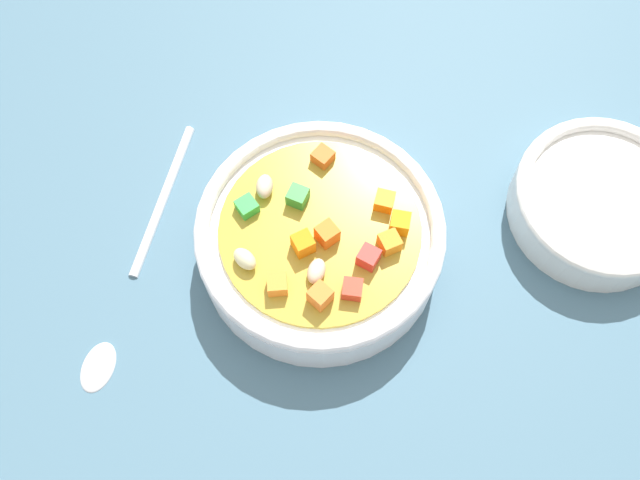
# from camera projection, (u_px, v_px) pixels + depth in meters

# --- Properties ---
(ground_plane) EXTENTS (1.40, 1.40, 0.02)m
(ground_plane) POSITION_uv_depth(u_px,v_px,m) (320.00, 257.00, 0.56)
(ground_plane) COLOR #42667A
(soup_bowl_main) EXTENTS (0.18, 0.18, 0.06)m
(soup_bowl_main) POSITION_uv_depth(u_px,v_px,m) (320.00, 239.00, 0.52)
(soup_bowl_main) COLOR white
(soup_bowl_main) RESTS_ON ground_plane
(spoon) EXTENTS (0.16, 0.18, 0.01)m
(spoon) POSITION_uv_depth(u_px,v_px,m) (133.00, 272.00, 0.54)
(spoon) COLOR silver
(spoon) RESTS_ON ground_plane
(side_bowl_small) EXTENTS (0.14, 0.14, 0.04)m
(side_bowl_small) POSITION_uv_depth(u_px,v_px,m) (600.00, 202.00, 0.54)
(side_bowl_small) COLOR white
(side_bowl_small) RESTS_ON ground_plane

